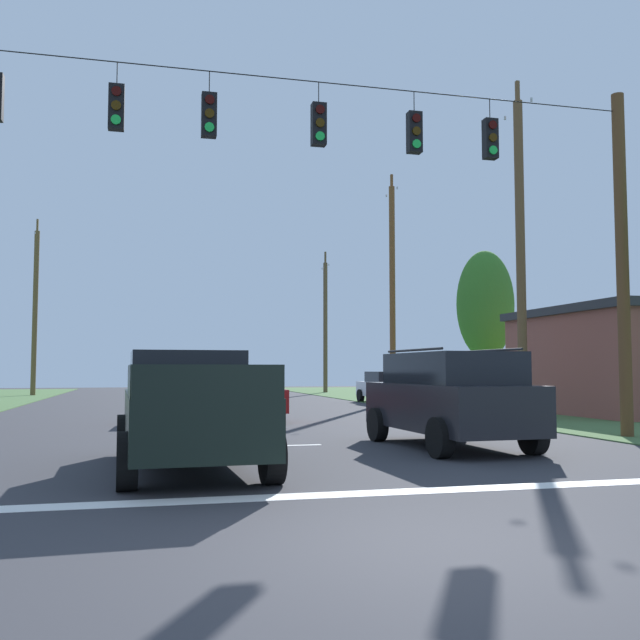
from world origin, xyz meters
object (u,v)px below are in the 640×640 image
(utility_pole_mid_right, at_px, (521,253))
(utility_pole_far_right, at_px, (392,290))
(pickup_truck, at_px, (189,410))
(distant_car_crossing_white, at_px, (387,387))
(utility_pole_near_left, at_px, (325,325))
(suv_black, at_px, (449,397))
(tree_roadside_right, at_px, (485,305))
(utility_pole_distant_left, at_px, (35,310))
(overhead_signal_span, at_px, (272,218))
(distant_car_oncoming, at_px, (215,397))

(utility_pole_mid_right, bearing_deg, utility_pole_far_right, 90.10)
(pickup_truck, relative_size, utility_pole_far_right, 0.47)
(distant_car_crossing_white, xyz_separation_m, utility_pole_near_left, (0.80, 15.33, 3.94))
(suv_black, height_order, tree_roadside_right, tree_roadside_right)
(distant_car_crossing_white, bearing_deg, utility_pole_distant_left, 141.41)
(suv_black, height_order, utility_pole_near_left, utility_pole_near_left)
(overhead_signal_span, bearing_deg, utility_pole_distant_left, 106.31)
(suv_black, height_order, distant_car_oncoming, suv_black)
(pickup_truck, relative_size, utility_pole_distant_left, 0.49)
(utility_pole_near_left, height_order, utility_pole_distant_left, utility_pole_distant_left)
(distant_car_oncoming, height_order, utility_pole_distant_left, utility_pole_distant_left)
(pickup_truck, bearing_deg, distant_car_crossing_white, 62.66)
(suv_black, bearing_deg, tree_roadside_right, 60.76)
(distant_car_oncoming, bearing_deg, suv_black, -62.37)
(suv_black, xyz_separation_m, utility_pole_far_right, (5.91, 20.02, 4.60))
(utility_pole_near_left, bearing_deg, distant_car_crossing_white, -93.00)
(distant_car_oncoming, bearing_deg, utility_pole_mid_right, -3.11)
(distant_car_crossing_white, distance_m, utility_pole_mid_right, 12.29)
(distant_car_oncoming, distance_m, tree_roadside_right, 16.90)
(pickup_truck, height_order, utility_pole_mid_right, utility_pole_mid_right)
(utility_pole_distant_left, bearing_deg, tree_roadside_right, -35.56)
(utility_pole_mid_right, distance_m, utility_pole_far_right, 12.67)
(utility_pole_near_left, bearing_deg, pickup_truck, -107.67)
(utility_pole_near_left, distance_m, utility_pole_distant_left, 18.95)
(overhead_signal_span, relative_size, utility_pole_near_left, 1.78)
(distant_car_crossing_white, bearing_deg, utility_pole_near_left, 87.00)
(distant_car_oncoming, xyz_separation_m, utility_pole_far_right, (10.05, 12.12, 4.87))
(pickup_truck, relative_size, distant_car_crossing_white, 1.26)
(suv_black, height_order, distant_car_crossing_white, suv_black)
(suv_black, height_order, utility_pole_distant_left, utility_pole_distant_left)
(utility_pole_mid_right, distance_m, tree_roadside_right, 10.36)
(suv_black, relative_size, distant_car_crossing_white, 1.12)
(suv_black, bearing_deg, utility_pole_far_right, 73.55)
(pickup_truck, height_order, tree_roadside_right, tree_roadside_right)
(utility_pole_near_left, relative_size, utility_pole_distant_left, 0.89)
(utility_pole_mid_right, relative_size, utility_pole_near_left, 1.16)
(overhead_signal_span, xyz_separation_m, distant_car_crossing_white, (8.73, 17.61, -4.12))
(pickup_truck, relative_size, tree_roadside_right, 0.75)
(distant_car_crossing_white, distance_m, distant_car_oncoming, 14.21)
(suv_black, bearing_deg, distant_car_oncoming, 117.63)
(pickup_truck, xyz_separation_m, utility_pole_far_right, (11.40, 21.90, 4.69))
(utility_pole_far_right, xyz_separation_m, tree_roadside_right, (3.62, -2.99, -0.97))
(utility_pole_distant_left, bearing_deg, suv_black, -68.60)
(distant_car_crossing_white, bearing_deg, utility_pole_far_right, 60.15)
(overhead_signal_span, height_order, utility_pole_far_right, utility_pole_far_right)
(utility_pole_near_left, bearing_deg, utility_pole_distant_left, -177.35)
(pickup_truck, height_order, utility_pole_distant_left, utility_pole_distant_left)
(suv_black, relative_size, distant_car_oncoming, 1.11)
(distant_car_oncoming, xyz_separation_m, utility_pole_near_left, (10.07, 26.10, 3.94))
(overhead_signal_span, distance_m, utility_pole_mid_right, 11.43)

